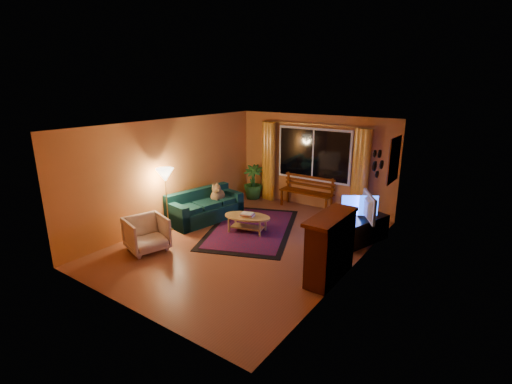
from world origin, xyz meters
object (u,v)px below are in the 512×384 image
Objects in this scene: armchair at (146,232)px; floor_lamp at (167,200)px; sofa at (205,206)px; coffee_table at (247,224)px; tv_console at (362,230)px; bench at (306,200)px.

floor_lamp is at bearing 43.71° from armchair.
floor_lamp is at bearing -97.60° from sofa.
tv_console is at bearing 21.88° from coffee_table.
sofa is at bearing 179.14° from coffee_table.
sofa reaches higher than bench.
sofa is at bearing 71.97° from floor_lamp.
sofa is 2.40× the size of armchair.
armchair is (0.20, -1.96, 0.01)m from sofa.
bench is 1.37× the size of coffee_table.
armchair is at bearing -108.62° from bench.
sofa is 1.72× the size of coffee_table.
floor_lamp is (-0.51, 1.02, 0.34)m from armchair.
coffee_table is (1.30, -0.02, -0.18)m from sofa.
sofa is at bearing -148.14° from tv_console.
armchair is at bearing -73.67° from sofa.
bench is at bearing 82.60° from coffee_table.
bench is 1.03× the size of floor_lamp.
floor_lamp is 1.92m from coffee_table.
tv_console is (3.95, 1.86, -0.45)m from floor_lamp.
bench is 0.80× the size of sofa.
bench is at bearing 59.38° from floor_lamp.
floor_lamp is (-0.31, -0.94, 0.35)m from sofa.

